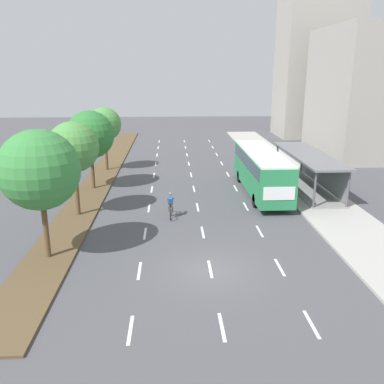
# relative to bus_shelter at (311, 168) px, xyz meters

# --- Properties ---
(ground_plane) EXTENTS (140.00, 140.00, 0.00)m
(ground_plane) POSITION_rel_bus_shelter_xyz_m (-9.53, -13.77, -1.87)
(ground_plane) COLOR #4C4C51
(median_strip) EXTENTS (2.60, 52.00, 0.12)m
(median_strip) POSITION_rel_bus_shelter_xyz_m (-17.83, 6.23, -1.81)
(median_strip) COLOR brown
(median_strip) RESTS_ON ground
(sidewalk_right) EXTENTS (4.50, 52.00, 0.15)m
(sidewalk_right) POSITION_rel_bus_shelter_xyz_m (-0.28, 6.23, -1.79)
(sidewalk_right) COLOR #ADAAA3
(sidewalk_right) RESTS_ON ground
(lane_divider_left) EXTENTS (0.14, 44.77, 0.01)m
(lane_divider_left) POSITION_rel_bus_shelter_xyz_m (-13.03, 3.11, -1.86)
(lane_divider_left) COLOR white
(lane_divider_left) RESTS_ON ground
(lane_divider_center) EXTENTS (0.14, 44.77, 0.01)m
(lane_divider_center) POSITION_rel_bus_shelter_xyz_m (-9.53, 3.11, -1.86)
(lane_divider_center) COLOR white
(lane_divider_center) RESTS_ON ground
(lane_divider_right) EXTENTS (0.14, 44.77, 0.01)m
(lane_divider_right) POSITION_rel_bus_shelter_xyz_m (-6.03, 3.11, -1.86)
(lane_divider_right) COLOR white
(lane_divider_right) RESTS_ON ground
(bus_shelter) EXTENTS (2.90, 11.28, 2.86)m
(bus_shelter) POSITION_rel_bus_shelter_xyz_m (0.00, 0.00, 0.00)
(bus_shelter) COLOR gray
(bus_shelter) RESTS_ON sidewalk_right
(bus) EXTENTS (2.54, 11.29, 3.37)m
(bus) POSITION_rel_bus_shelter_xyz_m (-4.28, -0.74, 0.20)
(bus) COLOR #28844C
(bus) RESTS_ON ground
(cyclist) EXTENTS (0.46, 1.82, 1.71)m
(cyclist) POSITION_rel_bus_shelter_xyz_m (-11.47, -6.04, -1.08)
(cyclist) COLOR black
(cyclist) RESTS_ON ground
(median_tree_nearest) EXTENTS (4.01, 4.01, 6.66)m
(median_tree_nearest) POSITION_rel_bus_shelter_xyz_m (-17.86, -11.95, 2.89)
(median_tree_nearest) COLOR brown
(median_tree_nearest) RESTS_ON median_strip
(median_tree_second) EXTENTS (3.31, 3.31, 6.25)m
(median_tree_second) POSITION_rel_bus_shelter_xyz_m (-17.69, -5.44, 2.83)
(median_tree_second) COLOR brown
(median_tree_second) RESTS_ON median_strip
(median_tree_third) EXTENTS (3.84, 3.84, 6.33)m
(median_tree_third) POSITION_rel_bus_shelter_xyz_m (-17.84, 1.06, 2.66)
(median_tree_third) COLOR brown
(median_tree_third) RESTS_ON median_strip
(median_tree_fourth) EXTENTS (3.20, 3.20, 6.02)m
(median_tree_fourth) POSITION_rel_bus_shelter_xyz_m (-17.69, 7.57, 2.66)
(median_tree_fourth) COLOR brown
(median_tree_fourth) RESTS_ON median_strip
(building_near_right) EXTENTS (8.11, 13.38, 14.10)m
(building_near_right) POSITION_rel_bus_shelter_xyz_m (9.92, 14.13, 5.18)
(building_near_right) COLOR #A39E93
(building_near_right) RESTS_ON ground
(building_mid_right) EXTENTS (10.48, 8.04, 23.54)m
(building_mid_right) POSITION_rel_bus_shelter_xyz_m (9.82, 28.80, 9.90)
(building_mid_right) COLOR #A39E93
(building_mid_right) RESTS_ON ground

